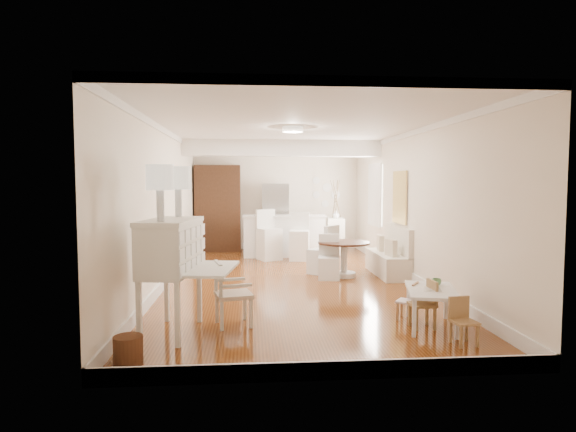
{
  "coord_description": "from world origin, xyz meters",
  "views": [
    {
      "loc": [
        -0.74,
        -8.82,
        1.84
      ],
      "look_at": [
        -0.02,
        0.3,
        1.2
      ],
      "focal_mm": 30.0,
      "sensor_mm": 36.0,
      "label": 1
    }
  ],
  "objects": [
    {
      "name": "pantry_cabinet",
      "position": [
        -1.6,
        4.18,
        1.15
      ],
      "size": [
        1.2,
        0.6,
        2.3
      ],
      "primitive_type": "cube",
      "color": "#381E11",
      "rests_on": "ground"
    },
    {
      "name": "wicker_basket",
      "position": [
        -1.98,
        -3.95,
        0.15
      ],
      "size": [
        0.37,
        0.37,
        0.29
      ],
      "primitive_type": "cylinder",
      "rotation": [
        0.0,
        0.0,
        -0.32
      ],
      "color": "#59321B",
      "rests_on": "ground"
    },
    {
      "name": "banquette",
      "position": [
        1.99,
        0.5,
        0.49
      ],
      "size": [
        0.52,
        1.6,
        0.98
      ],
      "primitive_type": "cube",
      "color": "silver",
      "rests_on": "ground"
    },
    {
      "name": "sideboard",
      "position": [
        1.49,
        3.56,
        0.46
      ],
      "size": [
        0.54,
        1.0,
        0.92
      ],
      "primitive_type": "cube",
      "rotation": [
        0.0,
        0.0,
        -0.12
      ],
      "color": "white",
      "rests_on": "ground"
    },
    {
      "name": "bar_stool_right",
      "position": [
        0.42,
        2.42,
        0.57
      ],
      "size": [
        0.52,
        0.52,
        1.13
      ],
      "primitive_type": "cube",
      "rotation": [
        0.0,
        0.0,
        -0.16
      ],
      "color": "white",
      "rests_on": "ground"
    },
    {
      "name": "branch_vase",
      "position": [
        1.51,
        3.61,
        1.01
      ],
      "size": [
        0.2,
        0.2,
        0.19
      ],
      "primitive_type": "imported",
      "rotation": [
        0.0,
        0.0,
        -0.12
      ],
      "color": "white",
      "rests_on": "sideboard"
    },
    {
      "name": "slip_chair_far",
      "position": [
        0.72,
        0.72,
        0.49
      ],
      "size": [
        0.68,
        0.67,
        0.99
      ],
      "primitive_type": "cube",
      "rotation": [
        0.0,
        0.0,
        -2.28
      ],
      "color": "silver",
      "rests_on": "ground"
    },
    {
      "name": "breakfast_counter",
      "position": [
        0.1,
        3.1,
        0.52
      ],
      "size": [
        2.05,
        0.65,
        1.03
      ],
      "primitive_type": "cube",
      "color": "white",
      "rests_on": "ground"
    },
    {
      "name": "kids_chair_b",
      "position": [
        1.36,
        -2.62,
        0.26
      ],
      "size": [
        0.35,
        0.35,
        0.52
      ],
      "primitive_type": "cube",
      "rotation": [
        0.0,
        0.0,
        -2.18
      ],
      "color": "tan",
      "rests_on": "ground"
    },
    {
      "name": "slip_chair_near",
      "position": [
        0.76,
        0.19,
        0.42
      ],
      "size": [
        0.46,
        0.48,
        0.85
      ],
      "primitive_type": "cube",
      "rotation": [
        0.0,
        0.0,
        -0.16
      ],
      "color": "white",
      "rests_on": "ground"
    },
    {
      "name": "room",
      "position": [
        0.04,
        0.32,
        1.98
      ],
      "size": [
        9.0,
        9.04,
        2.82
      ],
      "color": "brown",
      "rests_on": "ground"
    },
    {
      "name": "bar_stool_left",
      "position": [
        -0.29,
        2.55,
        0.6
      ],
      "size": [
        0.63,
        0.63,
        1.2
      ],
      "primitive_type": "cube",
      "rotation": [
        0.0,
        0.0,
        0.43
      ],
      "color": "white",
      "rests_on": "ground"
    },
    {
      "name": "pencil_cup",
      "position": [
        1.7,
        -2.76,
        0.54
      ],
      "size": [
        0.15,
        0.15,
        0.09
      ],
      "primitive_type": "imported",
      "rotation": [
        0.0,
        0.0,
        0.34
      ],
      "color": "#5C9D61",
      "rests_on": "kids_table"
    },
    {
      "name": "kids_chair_c",
      "position": [
        1.68,
        -3.64,
        0.27
      ],
      "size": [
        0.3,
        0.3,
        0.54
      ],
      "primitive_type": "cube",
      "rotation": [
        0.0,
        0.0,
        0.15
      ],
      "color": "#A3794A",
      "rests_on": "ground"
    },
    {
      "name": "gustavian_armchair",
      "position": [
        -0.96,
        -2.68,
        0.42
      ],
      "size": [
        0.57,
        0.57,
        0.83
      ],
      "primitive_type": "cube",
      "rotation": [
        0.0,
        0.0,
        1.8
      ],
      "color": "silver",
      "rests_on": "ground"
    },
    {
      "name": "secretary_bureau",
      "position": [
        -1.7,
        -2.95,
        0.7
      ],
      "size": [
        1.25,
        1.26,
        1.41
      ],
      "primitive_type": "cube",
      "rotation": [
        0.0,
        0.0,
        -0.14
      ],
      "color": "white",
      "rests_on": "ground"
    },
    {
      "name": "fridge",
      "position": [
        0.3,
        4.15,
        0.9
      ],
      "size": [
        0.75,
        0.65,
        1.8
      ],
      "primitive_type": "imported",
      "color": "silver",
      "rests_on": "ground"
    },
    {
      "name": "kids_chair_a",
      "position": [
        1.43,
        -2.98,
        0.31
      ],
      "size": [
        0.31,
        0.31,
        0.62
      ],
      "primitive_type": "cube",
      "rotation": [
        0.0,
        0.0,
        -1.52
      ],
      "color": "#A17C49",
      "rests_on": "ground"
    },
    {
      "name": "dining_table",
      "position": [
        1.08,
        0.37,
        0.34
      ],
      "size": [
        1.03,
        1.03,
        0.69
      ],
      "primitive_type": "cylinder",
      "rotation": [
        0.0,
        0.0,
        -0.02
      ],
      "color": "#3F2014",
      "rests_on": "ground"
    },
    {
      "name": "kids_table",
      "position": [
        1.56,
        -2.96,
        0.25
      ],
      "size": [
        0.82,
        1.1,
        0.49
      ],
      "primitive_type": "cube",
      "rotation": [
        0.0,
        0.0,
        -0.25
      ],
      "color": "white",
      "rests_on": "ground"
    }
  ]
}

